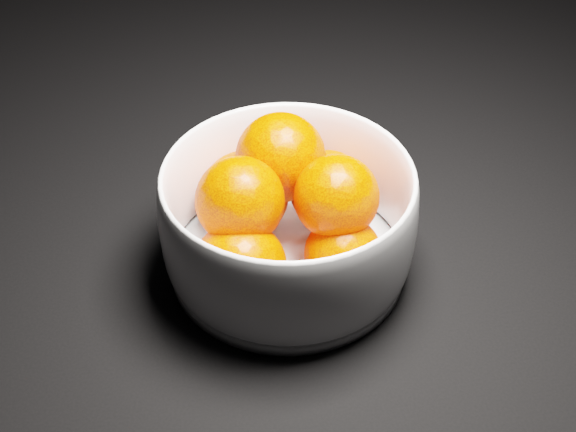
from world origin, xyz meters
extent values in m
cube|color=black|center=(0.00, 0.00, 0.00)|extent=(3.00, 3.00, 0.00)
cylinder|color=white|center=(-0.20, -0.25, 0.01)|extent=(0.18, 0.18, 0.01)
sphere|color=#EB3801|center=(-0.16, -0.21, 0.04)|extent=(0.06, 0.06, 0.06)
sphere|color=#EB3801|center=(-0.22, -0.21, 0.04)|extent=(0.07, 0.07, 0.07)
sphere|color=#EB3801|center=(-0.24, -0.29, 0.04)|extent=(0.07, 0.07, 0.07)
sphere|color=#EB3801|center=(-0.16, -0.29, 0.04)|extent=(0.06, 0.06, 0.06)
sphere|color=#EB3801|center=(-0.19, -0.21, 0.08)|extent=(0.07, 0.07, 0.07)
sphere|color=#EB3801|center=(-0.23, -0.26, 0.08)|extent=(0.06, 0.06, 0.06)
sphere|color=#EB3801|center=(-0.16, -0.27, 0.08)|extent=(0.06, 0.06, 0.06)
camera|label=1|loc=(-0.27, -0.69, 0.44)|focal=50.00mm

